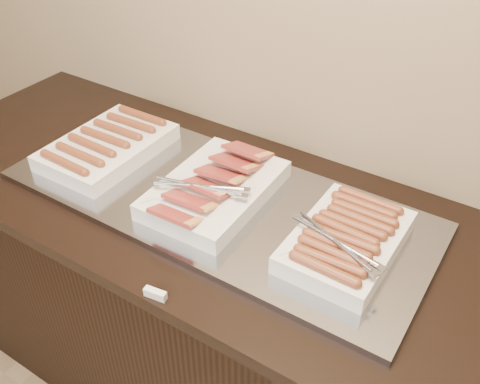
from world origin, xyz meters
name	(u,v)px	position (x,y,z in m)	size (l,w,h in m)	color
counter	(219,309)	(0.00, 2.13, 0.45)	(2.06, 0.76, 0.90)	black
warming_tray	(215,199)	(0.00, 2.13, 0.91)	(1.20, 0.50, 0.02)	#9698A4
dish_left	(108,146)	(-0.40, 2.13, 0.95)	(0.26, 0.39, 0.07)	white
dish_center	(214,188)	(0.00, 2.13, 0.95)	(0.28, 0.42, 0.09)	white
dish_right	(346,240)	(0.39, 2.13, 0.95)	(0.27, 0.35, 0.08)	white
label_holder	(155,294)	(0.09, 1.77, 0.91)	(0.05, 0.02, 0.02)	white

